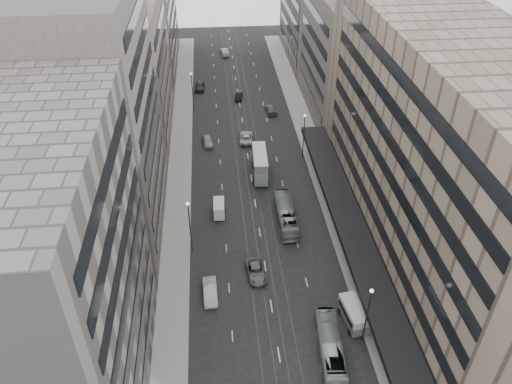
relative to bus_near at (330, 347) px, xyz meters
name	(u,v)px	position (x,y,z in m)	size (l,w,h in m)	color
ground	(272,312)	(-5.50, 6.58, -1.38)	(220.00, 220.00, 0.00)	black
sidewalk_right	(312,148)	(6.50, 44.08, -1.30)	(4.00, 125.00, 0.15)	gray
sidewalk_left	(181,155)	(-17.50, 44.08, -1.30)	(4.00, 125.00, 0.15)	gray
department_store	(445,163)	(15.95, 14.58, 13.57)	(19.20, 60.00, 30.00)	#80705E
building_right_mid	(351,55)	(16.00, 58.58, 10.62)	(15.00, 28.00, 24.00)	#45403C
building_right_far	(321,2)	(16.00, 88.58, 12.62)	(15.00, 32.00, 28.00)	slate
building_left_a	(41,287)	(-27.00, -1.42, 13.62)	(15.00, 28.00, 30.00)	slate
building_left_b	(90,121)	(-27.00, 25.58, 15.62)	(15.00, 26.00, 34.00)	#45403C
building_left_c	(122,73)	(-27.00, 52.58, 11.12)	(15.00, 28.00, 25.00)	#77675C
building_left_d	(138,10)	(-27.00, 85.58, 12.62)	(15.00, 38.00, 28.00)	slate
lamp_right_near	(368,309)	(4.20, 1.58, 3.83)	(0.44, 0.44, 8.32)	#262628
lamp_right_far	(304,131)	(4.20, 41.58, 3.83)	(0.44, 0.44, 8.32)	#262628
lamp_left_near	(189,221)	(-15.20, 18.58, 3.83)	(0.44, 0.44, 8.32)	#262628
lamp_left_far	(192,87)	(-15.20, 61.58, 3.83)	(0.44, 0.44, 8.32)	#262628
bus_near	(330,347)	(0.00, 0.00, 0.00)	(2.32, 9.90, 2.76)	gray
bus_far	(286,215)	(-1.50, 23.46, 0.04)	(2.39, 10.22, 2.85)	gray
double_decker	(260,164)	(-4.00, 36.25, 0.96)	(2.71, 8.02, 4.34)	gray
vw_microbus	(353,314)	(3.70, 4.26, 0.09)	(2.77, 5.11, 2.63)	slate
panel_van	(219,208)	(-11.19, 26.16, -0.12)	(1.86, 3.65, 2.28)	beige
sedan_1	(210,291)	(-12.88, 9.96, -0.59)	(1.66, 4.77, 1.57)	#B5B6B1
sedan_2	(256,271)	(-6.87, 13.04, -0.68)	(2.31, 5.01, 1.39)	#5F5F62
sedan_4	(207,141)	(-12.60, 47.35, -0.64)	(1.74, 4.32, 1.47)	#9F9484
sedan_5	(239,96)	(-5.53, 66.46, -0.71)	(1.42, 4.08, 1.35)	black
sedan_6	(246,137)	(-5.34, 48.16, -0.66)	(2.38, 5.17, 1.44)	#B9B9B5
sedan_7	(271,109)	(0.59, 59.33, -0.69)	(1.94, 4.78, 1.39)	#505052
sedan_8	(200,86)	(-13.93, 72.17, -0.53)	(2.00, 4.97, 1.69)	#29282B
sedan_9	(225,52)	(-7.42, 93.19, -0.56)	(1.74, 4.99, 1.65)	#AAA28D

